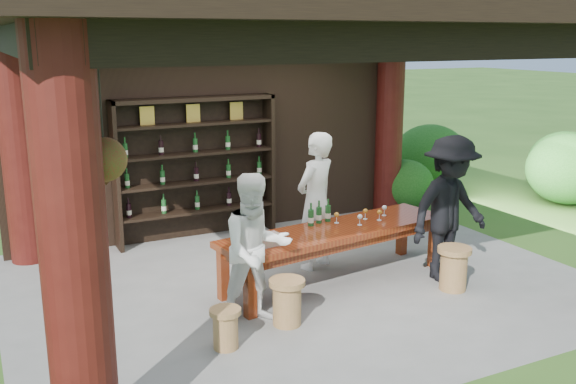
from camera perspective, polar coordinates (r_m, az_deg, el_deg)
name	(u,v)px	position (r m, az deg, el deg)	size (l,w,h in m)	color
ground	(301,282)	(8.62, 1.20, -8.02)	(90.00, 90.00, 0.00)	#2D5119
pavilion	(286,119)	(8.45, -0.16, 6.50)	(7.50, 6.00, 3.60)	slate
wine_shelf	(196,169)	(10.24, -8.18, 2.02)	(2.59, 0.39, 2.27)	black
tasting_table	(336,236)	(8.45, 4.30, -3.95)	(3.36, 1.28, 0.75)	#5D1C0D
stool_near_left	(287,301)	(7.33, -0.09, -9.65)	(0.41, 0.41, 0.54)	olive
stool_near_right	(454,267)	(8.55, 14.50, -6.50)	(0.43, 0.43, 0.57)	olive
stool_far_left	(226,327)	(6.86, -5.57, -11.89)	(0.33, 0.33, 0.44)	olive
host	(316,201)	(8.90, 2.48, -0.80)	(0.70, 0.46, 1.93)	white
guest_woman	(256,250)	(7.18, -2.85, -5.15)	(0.85, 0.66, 1.74)	white
guest_man	(450,209)	(8.70, 14.18, -1.47)	(1.26, 0.72, 1.95)	black
table_bottles	(319,212)	(8.56, 2.80, -1.80)	(0.39, 0.16, 0.31)	#194C1E
table_glasses	(365,215)	(8.76, 6.89, -2.06)	(0.85, 0.31, 0.15)	silver
napkin_basket	(269,240)	(7.69, -1.71, -4.25)	(0.26, 0.18, 0.14)	#BF6672
shrubs	(396,214)	(9.90, 9.60, -1.93)	(15.77, 7.90, 1.36)	#194C14
trees	(480,25)	(11.77, 16.67, 14.01)	(21.31, 11.29, 4.80)	#3F2819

